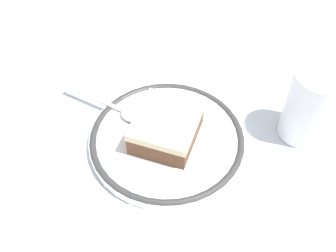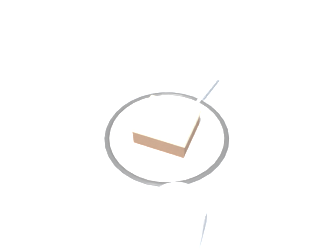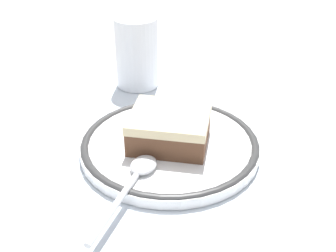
% 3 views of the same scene
% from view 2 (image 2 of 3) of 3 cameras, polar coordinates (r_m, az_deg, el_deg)
% --- Properties ---
extents(ground_plane, '(2.40, 2.40, 0.00)m').
position_cam_2_polar(ground_plane, '(0.54, -1.60, -3.53)').
color(ground_plane, '#B7B2A8').
extents(placemat, '(0.45, 0.37, 0.00)m').
position_cam_2_polar(placemat, '(0.54, -1.60, -3.48)').
color(placemat, silver).
rests_on(placemat, ground_plane).
extents(plate, '(0.20, 0.20, 0.01)m').
position_cam_2_polar(plate, '(0.54, 0.00, -1.74)').
color(plate, white).
rests_on(plate, placemat).
extents(cake_slice, '(0.10, 0.11, 0.04)m').
position_cam_2_polar(cake_slice, '(0.53, -0.17, 0.09)').
color(cake_slice, brown).
rests_on(cake_slice, plate).
extents(spoon, '(0.13, 0.03, 0.01)m').
position_cam_2_polar(spoon, '(0.58, 4.64, 3.59)').
color(spoon, silver).
rests_on(spoon, plate).
extents(cup, '(0.06, 0.06, 0.10)m').
position_cam_2_polar(cup, '(0.41, 1.38, -17.55)').
color(cup, white).
rests_on(cup, placemat).
extents(napkin, '(0.14, 0.15, 0.00)m').
position_cam_2_polar(napkin, '(0.51, -15.83, -9.73)').
color(napkin, white).
rests_on(napkin, placemat).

